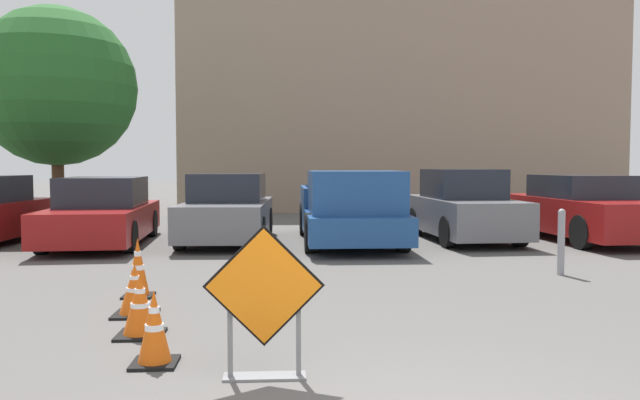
# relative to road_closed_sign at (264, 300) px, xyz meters

# --- Properties ---
(ground_plane) EXTENTS (96.00, 96.00, 0.00)m
(ground_plane) POSITION_rel_road_closed_sign_xyz_m (1.08, 8.59, -0.66)
(ground_plane) COLOR #565451
(road_closed_sign) EXTENTS (0.98, 0.20, 1.26)m
(road_closed_sign) POSITION_rel_road_closed_sign_xyz_m (0.00, 0.00, 0.00)
(road_closed_sign) COLOR black
(road_closed_sign) RESTS_ON ground_plane
(traffic_cone_nearest) EXTENTS (0.39, 0.39, 0.66)m
(traffic_cone_nearest) POSITION_rel_road_closed_sign_xyz_m (-0.97, 0.44, -0.34)
(traffic_cone_nearest) COLOR black
(traffic_cone_nearest) RESTS_ON ground_plane
(traffic_cone_second) EXTENTS (0.46, 0.46, 0.63)m
(traffic_cone_second) POSITION_rel_road_closed_sign_xyz_m (-1.30, 1.37, -0.35)
(traffic_cone_second) COLOR black
(traffic_cone_second) RESTS_ON ground_plane
(traffic_cone_third) EXTENTS (0.48, 0.48, 0.60)m
(traffic_cone_third) POSITION_rel_road_closed_sign_xyz_m (-1.56, 2.26, -0.37)
(traffic_cone_third) COLOR black
(traffic_cone_third) RESTS_ON ground_plane
(traffic_cone_fourth) EXTENTS (0.39, 0.39, 0.79)m
(traffic_cone_fourth) POSITION_rel_road_closed_sign_xyz_m (-1.76, 3.29, -0.28)
(traffic_cone_fourth) COLOR black
(traffic_cone_fourth) RESTS_ON ground_plane
(parked_car_second) EXTENTS (2.12, 4.75, 1.47)m
(parked_car_second) POSITION_rel_road_closed_sign_xyz_m (-3.79, 8.86, 0.02)
(parked_car_second) COLOR maroon
(parked_car_second) RESTS_ON ground_plane
(parked_car_third) EXTENTS (1.95, 4.09, 1.55)m
(parked_car_third) POSITION_rel_road_closed_sign_xyz_m (-1.08, 9.01, 0.05)
(parked_car_third) COLOR slate
(parked_car_third) RESTS_ON ground_plane
(pickup_truck) EXTENTS (2.10, 5.33, 1.62)m
(pickup_truck) POSITION_rel_road_closed_sign_xyz_m (1.62, 8.52, 0.08)
(pickup_truck) COLOR navy
(pickup_truck) RESTS_ON ground_plane
(parked_car_fourth) EXTENTS (1.96, 4.14, 1.64)m
(parked_car_fourth) POSITION_rel_road_closed_sign_xyz_m (4.32, 9.15, 0.09)
(parked_car_fourth) COLOR slate
(parked_car_fourth) RESTS_ON ground_plane
(parked_car_fifth) EXTENTS (2.08, 4.80, 1.51)m
(parked_car_fifth) POSITION_rel_road_closed_sign_xyz_m (7.03, 8.94, 0.05)
(parked_car_fifth) COLOR maroon
(parked_car_fifth) RESTS_ON ground_plane
(bollard_nearest) EXTENTS (0.12, 0.12, 1.05)m
(bollard_nearest) POSITION_rel_road_closed_sign_xyz_m (4.55, 4.56, -0.11)
(bollard_nearest) COLOR gray
(bollard_nearest) RESTS_ON ground_plane
(building_facade_backdrop) EXTENTS (16.66, 5.00, 7.99)m
(building_facade_backdrop) POSITION_rel_road_closed_sign_xyz_m (4.71, 19.98, 3.34)
(building_facade_backdrop) COLOR gray
(building_facade_backdrop) RESTS_ON ground_plane
(street_tree_behind_lot) EXTENTS (4.28, 4.28, 5.99)m
(street_tree_behind_lot) POSITION_rel_road_closed_sign_xyz_m (-5.96, 12.38, 3.19)
(street_tree_behind_lot) COLOR #513823
(street_tree_behind_lot) RESTS_ON ground_plane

